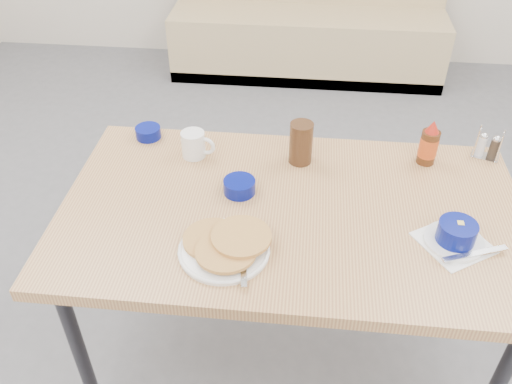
# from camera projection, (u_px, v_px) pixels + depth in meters

# --- Properties ---
(booth_bench) EXTENTS (1.90, 0.56, 1.22)m
(booth_bench) POSITION_uv_depth(u_px,v_px,m) (308.00, 22.00, 3.85)
(booth_bench) COLOR tan
(booth_bench) RESTS_ON ground
(dining_table) EXTENTS (1.40, 0.80, 0.76)m
(dining_table) POSITION_uv_depth(u_px,v_px,m) (291.00, 224.00, 1.67)
(dining_table) COLOR tan
(dining_table) RESTS_ON ground
(pancake_plate) EXTENTS (0.25, 0.26, 0.04)m
(pancake_plate) POSITION_uv_depth(u_px,v_px,m) (225.00, 246.00, 1.48)
(pancake_plate) COLOR white
(pancake_plate) RESTS_ON dining_table
(coffee_mug) EXTENTS (0.12, 0.08, 0.09)m
(coffee_mug) POSITION_uv_depth(u_px,v_px,m) (194.00, 144.00, 1.82)
(coffee_mug) COLOR white
(coffee_mug) RESTS_ON dining_table
(grits_setting) EXTENTS (0.26, 0.24, 0.07)m
(grits_setting) POSITION_uv_depth(u_px,v_px,m) (456.00, 235.00, 1.50)
(grits_setting) COLOR white
(grits_setting) RESTS_ON dining_table
(creamer_bowl) EXTENTS (0.09, 0.09, 0.04)m
(creamer_bowl) POSITION_uv_depth(u_px,v_px,m) (148.00, 132.00, 1.93)
(creamer_bowl) COLOR #040E6C
(creamer_bowl) RESTS_ON dining_table
(butter_bowl) EXTENTS (0.10, 0.10, 0.04)m
(butter_bowl) POSITION_uv_depth(u_px,v_px,m) (239.00, 186.00, 1.68)
(butter_bowl) COLOR #040E6C
(butter_bowl) RESTS_ON dining_table
(amber_tumbler) EXTENTS (0.09, 0.09, 0.15)m
(amber_tumbler) POSITION_uv_depth(u_px,v_px,m) (301.00, 143.00, 1.78)
(amber_tumbler) COLOR #3D2413
(amber_tumbler) RESTS_ON dining_table
(condiment_caddy) EXTENTS (0.10, 0.08, 0.11)m
(condiment_caddy) POSITION_uv_depth(u_px,v_px,m) (487.00, 148.00, 1.82)
(condiment_caddy) COLOR silver
(condiment_caddy) RESTS_ON dining_table
(syrup_bottle) EXTENTS (0.06, 0.06, 0.16)m
(syrup_bottle) POSITION_uv_depth(u_px,v_px,m) (429.00, 145.00, 1.78)
(syrup_bottle) COLOR #47230F
(syrup_bottle) RESTS_ON dining_table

